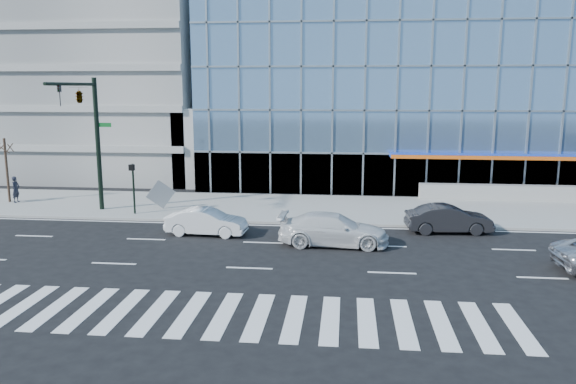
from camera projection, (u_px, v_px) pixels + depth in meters
The scene contains 13 objects.
ground at pixel (263, 243), 27.79m from camera, with size 160.00×160.00×0.00m, color black.
sidewalk at pixel (282, 207), 35.60m from camera, with size 120.00×8.00×0.15m, color gray.
theatre_building at pixel (459, 88), 50.38m from camera, with size 42.00×26.00×15.00m, color #6B8FB3.
parking_garage at pixel (95, 61), 53.42m from camera, with size 24.00×24.00×20.00m, color gray.
ramp_block at pixel (223, 145), 45.45m from camera, with size 6.00×8.00×6.00m, color gray.
traffic_signal at pixel (85, 112), 32.25m from camera, with size 1.14×5.74×8.00m.
ped_signal_post at pixel (133, 181), 33.10m from camera, with size 0.30×0.33×3.00m.
street_tree_near at pixel (5, 147), 36.28m from camera, with size 1.10×1.10×4.23m.
white_suv at pixel (333, 229), 27.27m from camera, with size 2.17×5.35×1.55m, color silver.
white_sedan at pixel (206, 222), 29.19m from camera, with size 1.46×4.19×1.38m, color silver.
dark_sedan at pixel (449, 219), 29.62m from camera, with size 1.55×4.46×1.47m, color black.
pedestrian at pixel (16, 189), 36.64m from camera, with size 0.63×0.41×1.72m, color black.
tilted_panel at pixel (161, 194), 34.70m from camera, with size 1.30×0.06×1.30m, color gray.
Camera 1 is at (4.03, -26.58, 7.59)m, focal length 35.00 mm.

